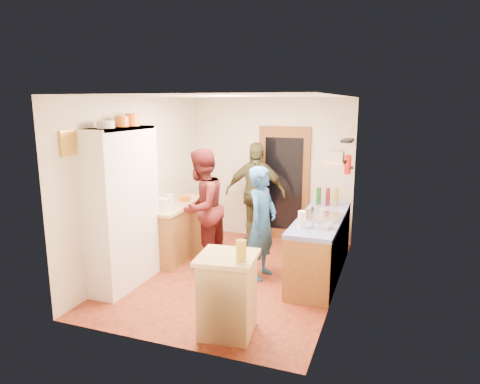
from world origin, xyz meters
The scene contains 44 objects.
floor centered at (0.00, 0.00, -0.01)m, with size 3.00×4.00×0.02m, color #933A23.
ceiling centered at (0.00, 0.00, 2.61)m, with size 3.00×4.00×0.02m, color silver.
wall_back centered at (0.00, 2.01, 1.30)m, with size 3.00×0.02×2.60m, color beige.
wall_front centered at (0.00, -2.01, 1.30)m, with size 3.00×0.02×2.60m, color beige.
wall_left centered at (-1.51, 0.00, 1.30)m, with size 0.02×4.00×2.60m, color beige.
wall_right centered at (1.51, 0.00, 1.30)m, with size 0.02×4.00×2.60m, color beige.
door_frame centered at (0.25, 1.97, 1.05)m, with size 0.95×0.06×2.10m, color brown.
door_glass centered at (0.25, 1.94, 1.05)m, with size 0.70×0.02×1.70m, color black.
hutch_body centered at (-1.30, -0.80, 1.10)m, with size 0.40×1.20×2.20m, color white.
hutch_top_shelf centered at (-1.30, -0.80, 2.18)m, with size 0.40×1.14×0.04m, color white.
plate_stack centered at (-1.30, -1.07, 2.25)m, with size 0.22×0.22×0.09m, color white.
orange_pot_a centered at (-1.30, -0.72, 2.27)m, with size 0.18×0.18×0.14m, color orange.
orange_pot_b centered at (-1.30, -0.48, 2.29)m, with size 0.19×0.19×0.17m, color orange.
left_counter_base centered at (-1.20, 0.45, 0.42)m, with size 0.60×1.40×0.85m, color #9B6531.
left_counter_top centered at (-1.20, 0.45, 0.88)m, with size 0.64×1.44×0.05m, color #D4B27A.
toaster centered at (-1.15, -0.07, 1.00)m, with size 0.26×0.17×0.20m, color white.
kettle centered at (-1.25, 0.36, 0.98)m, with size 0.15×0.15×0.16m, color white.
orange_bowl centered at (-1.12, 0.66, 0.94)m, with size 0.18×0.18×0.08m, color orange.
chopping_board centered at (-1.18, 0.93, 0.91)m, with size 0.30×0.22×0.03m, color #D4B27A.
right_counter_base centered at (1.20, 0.50, 0.42)m, with size 0.60×2.20×0.84m, color #9B6531.
right_counter_top centered at (1.20, 0.50, 0.87)m, with size 0.62×2.22×0.06m, color #061AA7.
hob centered at (1.20, 0.36, 0.92)m, with size 0.55×0.58×0.04m, color silver.
pot_on_hob centered at (1.15, 0.40, 1.00)m, with size 0.19×0.19×0.12m, color silver.
bottle_a centered at (1.05, 1.07, 1.05)m, with size 0.08×0.08×0.30m, color #143F14.
bottle_b centered at (1.18, 1.16, 1.04)m, with size 0.07×0.07×0.28m, color #591419.
bottle_c centered at (1.31, 1.16, 1.04)m, with size 0.07×0.07×0.29m, color olive.
paper_towel centered at (1.05, -0.20, 1.01)m, with size 0.10×0.10×0.22m, color white.
mixing_bowl centered at (1.30, -0.12, 0.95)m, with size 0.27×0.27×0.10m, color silver.
island_base centered at (0.53, -1.54, 0.43)m, with size 0.55×0.55×0.86m, color #D4B27A.
island_top centered at (0.53, -1.54, 0.89)m, with size 0.62×0.62×0.05m, color #D4B27A.
cutting_board centered at (0.47, -1.50, 0.90)m, with size 0.35×0.28×0.02m, color white.
oil_jar centered at (0.72, -1.64, 1.02)m, with size 0.11×0.11×0.22m, color #AD9E2D.
pan_rail centered at (1.46, 1.52, 2.05)m, with size 0.02×0.02×0.65m, color silver.
pan_hang_a centered at (1.40, 1.35, 1.92)m, with size 0.18×0.18×0.05m, color black.
pan_hang_b centered at (1.40, 1.55, 1.90)m, with size 0.16×0.16×0.05m, color black.
pan_hang_c centered at (1.40, 1.75, 1.91)m, with size 0.17×0.17×0.05m, color black.
wall_shelf centered at (1.37, 0.45, 1.70)m, with size 0.26×0.42×0.03m, color #D4B27A.
radio centered at (1.37, 0.45, 1.79)m, with size 0.22×0.30×0.15m, color silver.
ext_bracket centered at (1.47, 1.70, 1.45)m, with size 0.06×0.10×0.04m, color black.
fire_extinguisher centered at (1.41, 1.70, 1.50)m, with size 0.11×0.11×0.32m, color red.
picture_frame centered at (-1.48, -1.55, 2.05)m, with size 0.03×0.25×0.30m, color gold.
person_hob centered at (0.44, 0.07, 0.82)m, with size 0.60×0.39×1.64m, color #21518D.
person_left centered at (-0.59, 0.30, 0.92)m, with size 0.89×0.69×1.84m, color #4A1617.
person_back centered at (-0.15, 1.53, 0.92)m, with size 1.08×0.45×1.84m, color #424127.
Camera 1 is at (2.15, -5.58, 2.52)m, focal length 32.00 mm.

